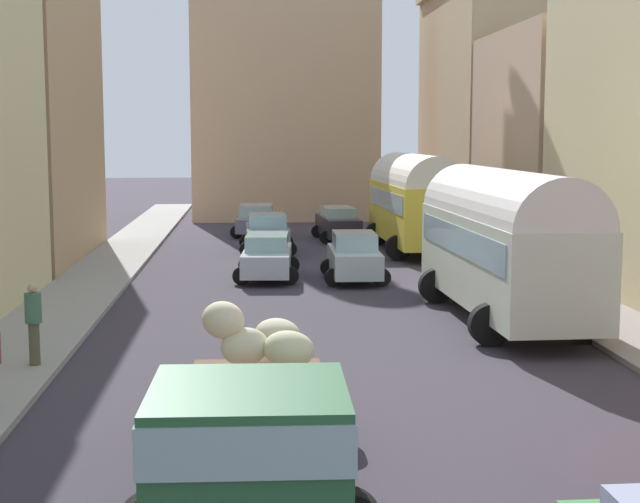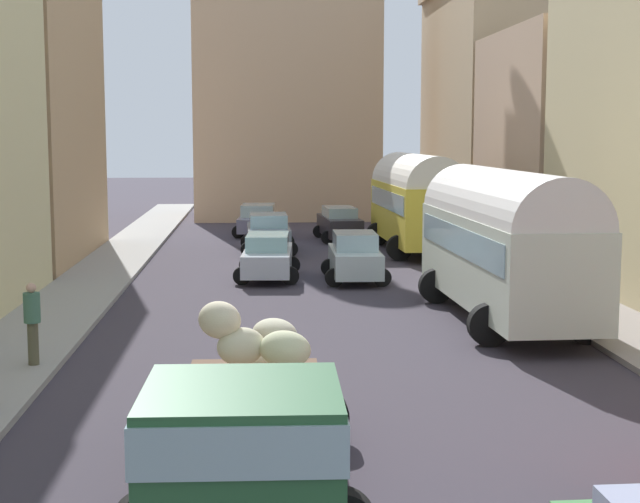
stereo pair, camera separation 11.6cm
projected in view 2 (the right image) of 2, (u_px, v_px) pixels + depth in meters
The scene contains 16 objects.
ground_plane at pixel (314, 287), 30.71m from camera, with size 154.00×154.00×0.00m, color #39333D.
sidewalk_left at pixel (86, 288), 30.21m from camera, with size 2.50×70.00×0.14m, color gray.
sidewalk_right at pixel (534, 283), 31.19m from camera, with size 2.50×70.00×0.14m, color gray.
building_left_3 at pixel (3, 94), 36.35m from camera, with size 5.90×11.48×12.88m.
building_right_3 at pixel (552, 141), 39.97m from camera, with size 4.27×10.62×9.23m.
building_right_4 at pixel (489, 102), 52.47m from camera, with size 5.68×14.20×13.29m.
distant_church at pixel (287, 84), 54.82m from camera, with size 10.50×6.49×20.81m.
parked_bus_1 at pixel (504, 238), 24.93m from camera, with size 3.50×9.26×4.02m.
parked_bus_2 at pixel (416, 198), 39.57m from camera, with size 3.53×8.52×4.10m.
cargo_truck_0 at pixel (248, 429), 12.21m from camera, with size 3.18×7.35×2.39m.
car_0 at pixel (268, 256), 32.44m from camera, with size 2.34×4.32×1.54m.
car_1 at pixel (268, 233), 39.55m from camera, with size 2.36×4.14×1.62m.
car_2 at pixel (258, 220), 46.23m from camera, with size 2.52×4.36×1.52m.
car_4 at pixel (355, 257), 31.91m from camera, with size 2.20×3.84×1.65m.
car_5 at pixel (339, 223), 43.96m from camera, with size 2.32×4.39×1.57m.
pedestrian_1 at pixel (32, 321), 19.78m from camera, with size 0.35×0.35×1.87m.
Camera 2 is at (-1.85, -3.27, 4.96)m, focal length 53.39 mm.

